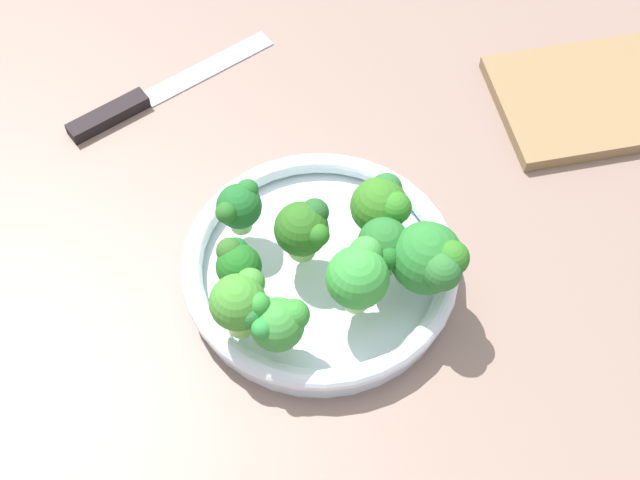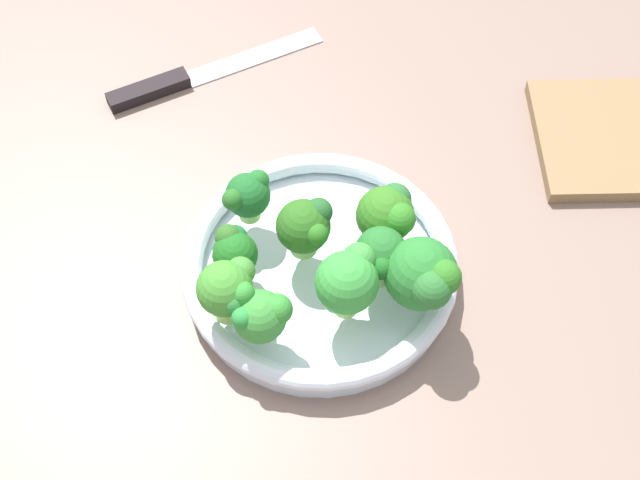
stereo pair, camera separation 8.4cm
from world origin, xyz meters
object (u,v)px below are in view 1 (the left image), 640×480
(broccoli_floret_5, at_px, (431,261))
(broccoli_floret_2, at_px, (278,323))
(broccoli_floret_7, at_px, (359,274))
(broccoli_floret_8, at_px, (237,263))
(knife, at_px, (145,98))
(broccoli_floret_6, at_px, (382,205))
(broccoli_floret_1, at_px, (241,303))
(cutting_board, at_px, (597,97))
(broccoli_floret_3, at_px, (239,207))
(bowl, at_px, (320,268))
(broccoli_floret_4, at_px, (385,246))
(broccoli_floret_0, at_px, (305,229))

(broccoli_floret_5, bearing_deg, broccoli_floret_2, 20.49)
(broccoli_floret_7, bearing_deg, broccoli_floret_8, -12.84)
(broccoli_floret_8, height_order, knife, broccoli_floret_8)
(broccoli_floret_5, height_order, broccoli_floret_6, broccoli_floret_5)
(broccoli_floret_2, bearing_deg, broccoli_floret_1, -27.20)
(broccoli_floret_1, height_order, cutting_board, broccoli_floret_1)
(broccoli_floret_1, relative_size, broccoli_floret_3, 1.25)
(bowl, height_order, broccoli_floret_4, broccoli_floret_4)
(broccoli_floret_5, distance_m, cutting_board, 0.35)
(broccoli_floret_1, relative_size, broccoli_floret_8, 1.33)
(broccoli_floret_1, distance_m, knife, 0.35)
(broccoli_floret_1, bearing_deg, broccoli_floret_3, -88.19)
(broccoli_floret_2, distance_m, broccoli_floret_4, 0.12)
(broccoli_floret_7, bearing_deg, broccoli_floret_6, -108.71)
(bowl, xyz_separation_m, cutting_board, (-0.33, -0.22, -0.01))
(cutting_board, bearing_deg, broccoli_floret_0, 32.37)
(bowl, height_order, cutting_board, bowl)
(broccoli_floret_2, xyz_separation_m, broccoli_floret_4, (-0.10, -0.07, 0.01))
(bowl, bearing_deg, broccoli_floret_2, 65.45)
(broccoli_floret_2, bearing_deg, broccoli_floret_5, -159.51)
(bowl, relative_size, broccoli_floret_4, 4.12)
(knife, bearing_deg, broccoli_floret_3, 118.83)
(broccoli_floret_6, bearing_deg, broccoli_floret_8, 21.99)
(bowl, relative_size, broccoli_floret_2, 4.75)
(broccoli_floret_2, xyz_separation_m, cutting_board, (-0.37, -0.31, -0.06))
(broccoli_floret_5, height_order, broccoli_floret_7, same)
(bowl, height_order, broccoli_floret_7, broccoli_floret_7)
(bowl, relative_size, cutting_board, 1.19)
(broccoli_floret_4, height_order, broccoli_floret_7, broccoli_floret_7)
(broccoli_floret_2, bearing_deg, broccoli_floret_4, -143.88)
(broccoli_floret_5, bearing_deg, broccoli_floret_1, 11.78)
(bowl, distance_m, broccoli_floret_7, 0.09)
(broccoli_floret_4, relative_size, broccoli_floret_6, 1.01)
(broccoli_floret_2, distance_m, broccoli_floret_6, 0.16)
(broccoli_floret_5, bearing_deg, broccoli_floret_7, 10.23)
(knife, bearing_deg, broccoli_floret_5, 135.68)
(bowl, relative_size, broccoli_floret_6, 4.16)
(broccoli_floret_1, height_order, broccoli_floret_2, broccoli_floret_1)
(broccoli_floret_8, xyz_separation_m, cutting_board, (-0.40, -0.25, -0.06))
(cutting_board, bearing_deg, broccoli_floret_4, 41.95)
(bowl, distance_m, broccoli_floret_8, 0.09)
(broccoli_floret_4, bearing_deg, knife, -46.35)
(broccoli_floret_0, bearing_deg, broccoli_floret_3, -26.15)
(broccoli_floret_4, bearing_deg, bowl, -14.87)
(broccoli_floret_1, distance_m, broccoli_floret_7, 0.11)
(broccoli_floret_8, bearing_deg, broccoli_floret_1, 95.58)
(broccoli_floret_3, height_order, cutting_board, broccoli_floret_3)
(broccoli_floret_7, bearing_deg, broccoli_floret_0, -50.17)
(bowl, xyz_separation_m, broccoli_floret_3, (0.08, -0.04, 0.05))
(broccoli_floret_3, height_order, broccoli_floret_6, broccoli_floret_6)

